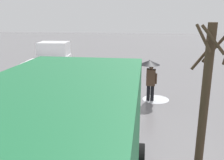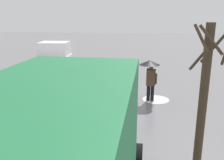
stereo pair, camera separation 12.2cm
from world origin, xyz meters
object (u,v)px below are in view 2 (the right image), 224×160
object	(u,v)px
shopping_cart_vendor	(121,85)
pedestrian_black_side	(114,72)
pedestrian_pink_side	(150,71)
cargo_van_parked_right	(47,69)
bare_tree_near	(204,93)
hand_dolly_boxes	(103,83)

from	to	relation	value
shopping_cart_vendor	pedestrian_black_side	distance (m)	1.46
shopping_cart_vendor	pedestrian_pink_side	distance (m)	1.95
cargo_van_parked_right	pedestrian_black_side	xyz separation A→B (m)	(-4.22, 1.74, 0.39)
shopping_cart_vendor	pedestrian_black_side	bearing A→B (deg)	77.22
pedestrian_pink_side	bare_tree_near	world-z (taller)	bare_tree_near
cargo_van_parked_right	hand_dolly_boxes	distance (m)	3.66
pedestrian_black_side	bare_tree_near	size ratio (longest dim) A/B	0.52
hand_dolly_boxes	bare_tree_near	size ratio (longest dim) A/B	0.32
shopping_cart_vendor	pedestrian_black_side	size ratio (longest dim) A/B	0.49
cargo_van_parked_right	bare_tree_near	bearing A→B (deg)	137.21
pedestrian_pink_side	pedestrian_black_side	size ratio (longest dim) A/B	1.00
pedestrian_pink_side	pedestrian_black_side	bearing A→B (deg)	11.57
shopping_cart_vendor	hand_dolly_boxes	world-z (taller)	hand_dolly_boxes
shopping_cart_vendor	bare_tree_near	bearing A→B (deg)	115.36
hand_dolly_boxes	bare_tree_near	bearing A→B (deg)	123.38
cargo_van_parked_right	pedestrian_pink_side	bearing A→B (deg)	167.08
pedestrian_black_side	bare_tree_near	world-z (taller)	bare_tree_near
pedestrian_black_side	cargo_van_parked_right	bearing A→B (deg)	-22.38
cargo_van_parked_right	pedestrian_pink_side	distance (m)	6.16
pedestrian_pink_side	pedestrian_black_side	distance (m)	1.81
cargo_van_parked_right	hand_dolly_boxes	xyz separation A→B (m)	(-3.51, 0.97, -0.43)
pedestrian_pink_side	bare_tree_near	xyz separation A→B (m)	(-1.35, 5.42, 0.69)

